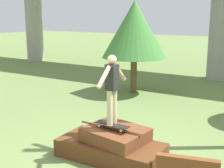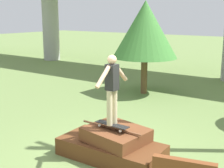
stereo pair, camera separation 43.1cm
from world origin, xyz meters
The scene contains 5 objects.
ground_plane centered at (0.00, 0.00, 0.00)m, with size 80.00×80.00×0.00m, color olive.
scrap_pile centered at (0.03, 0.02, 0.29)m, with size 2.32×1.23×0.73m.
skateboard centered at (0.06, -0.05, 0.80)m, with size 0.79×0.22×0.09m.
skater centered at (0.06, -0.05, 1.65)m, with size 0.23×1.04×1.47m.
tree_behind_left centered at (-2.26, 5.47, 2.51)m, with size 2.51×2.51×3.61m.
Camera 1 is at (3.29, -5.39, 3.08)m, focal length 50.00 mm.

